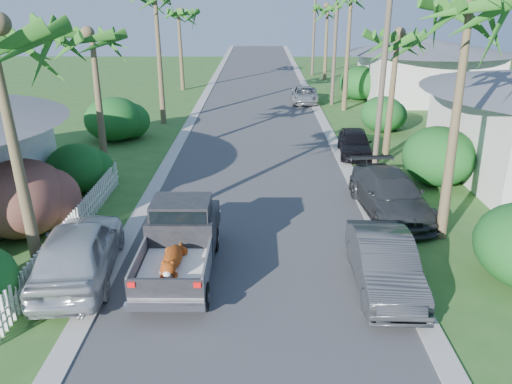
{
  "coord_description": "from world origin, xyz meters",
  "views": [
    {
      "loc": [
        0.14,
        -9.39,
        7.6
      ],
      "look_at": [
        0.04,
        6.37,
        1.4
      ],
      "focal_mm": 35.0,
      "sensor_mm": 36.0,
      "label": 1
    }
  ],
  "objects_px": {
    "parked_car_rd": "(305,95)",
    "palm_r_a": "(473,3)",
    "pickup_truck": "(181,237)",
    "house_right_far": "(425,72)",
    "palm_l_b": "(91,34)",
    "palm_r_d": "(328,6)",
    "parked_car_ln": "(78,250)",
    "palm_r_b": "(398,34)",
    "palm_l_d": "(179,11)",
    "parked_car_rm": "(390,195)",
    "parked_car_rf": "(355,143)",
    "parked_car_rn": "(384,264)",
    "utility_pole_b": "(383,69)",
    "utility_pole_c": "(335,41)",
    "utility_pole_d": "(314,28)"
  },
  "relations": [
    {
      "from": "parked_car_rf",
      "to": "palm_l_d",
      "type": "bearing_deg",
      "value": 126.13
    },
    {
      "from": "pickup_truck",
      "to": "parked_car_rn",
      "type": "height_order",
      "value": "pickup_truck"
    },
    {
      "from": "pickup_truck",
      "to": "house_right_far",
      "type": "distance_m",
      "value": 30.31
    },
    {
      "from": "pickup_truck",
      "to": "utility_pole_b",
      "type": "relative_size",
      "value": 0.57
    },
    {
      "from": "palm_r_d",
      "to": "utility_pole_d",
      "type": "relative_size",
      "value": 0.89
    },
    {
      "from": "palm_r_b",
      "to": "utility_pole_c",
      "type": "xyz_separation_m",
      "value": [
        -1.0,
        13.0,
        -1.35
      ]
    },
    {
      "from": "palm_r_a",
      "to": "utility_pole_c",
      "type": "relative_size",
      "value": 0.97
    },
    {
      "from": "palm_l_d",
      "to": "utility_pole_c",
      "type": "xyz_separation_m",
      "value": [
        12.1,
        -6.0,
        -1.84
      ]
    },
    {
      "from": "parked_car_rn",
      "to": "parked_car_ln",
      "type": "bearing_deg",
      "value": 178.2
    },
    {
      "from": "parked_car_rf",
      "to": "parked_car_rn",
      "type": "bearing_deg",
      "value": -91.63
    },
    {
      "from": "house_right_far",
      "to": "utility_pole_c",
      "type": "xyz_separation_m",
      "value": [
        -7.4,
        -2.0,
        2.48
      ]
    },
    {
      "from": "palm_r_a",
      "to": "utility_pole_d",
      "type": "distance_m",
      "value": 37.11
    },
    {
      "from": "parked_car_rd",
      "to": "utility_pole_d",
      "type": "relative_size",
      "value": 0.47
    },
    {
      "from": "utility_pole_d",
      "to": "utility_pole_b",
      "type": "bearing_deg",
      "value": -90.0
    },
    {
      "from": "utility_pole_d",
      "to": "palm_r_d",
      "type": "bearing_deg",
      "value": -73.3
    },
    {
      "from": "utility_pole_b",
      "to": "pickup_truck",
      "type": "bearing_deg",
      "value": -129.99
    },
    {
      "from": "pickup_truck",
      "to": "palm_r_a",
      "type": "bearing_deg",
      "value": 14.82
    },
    {
      "from": "parked_car_rd",
      "to": "palm_r_a",
      "type": "relative_size",
      "value": 0.49
    },
    {
      "from": "parked_car_rd",
      "to": "house_right_far",
      "type": "height_order",
      "value": "house_right_far"
    },
    {
      "from": "palm_r_d",
      "to": "palm_r_b",
      "type": "bearing_deg",
      "value": -89.77
    },
    {
      "from": "utility_pole_b",
      "to": "parked_car_ln",
      "type": "bearing_deg",
      "value": -137.17
    },
    {
      "from": "parked_car_rn",
      "to": "house_right_far",
      "type": "distance_m",
      "value": 28.91
    },
    {
      "from": "parked_car_rf",
      "to": "utility_pole_c",
      "type": "xyz_separation_m",
      "value": [
        0.6,
        12.89,
        3.94
      ]
    },
    {
      "from": "pickup_truck",
      "to": "house_right_far",
      "type": "xyz_separation_m",
      "value": [
        15.15,
        26.23,
        1.11
      ]
    },
    {
      "from": "palm_l_d",
      "to": "palm_r_b",
      "type": "xyz_separation_m",
      "value": [
        13.1,
        -19.0,
        -0.49
      ]
    },
    {
      "from": "house_right_far",
      "to": "utility_pole_b",
      "type": "bearing_deg",
      "value": -113.52
    },
    {
      "from": "pickup_truck",
      "to": "utility_pole_d",
      "type": "relative_size",
      "value": 0.57
    },
    {
      "from": "palm_l_b",
      "to": "house_right_far",
      "type": "bearing_deg",
      "value": 42.27
    },
    {
      "from": "palm_l_b",
      "to": "palm_r_d",
      "type": "height_order",
      "value": "palm_r_d"
    },
    {
      "from": "house_right_far",
      "to": "utility_pole_c",
      "type": "distance_m",
      "value": 8.06
    },
    {
      "from": "parked_car_rm",
      "to": "utility_pole_c",
      "type": "distance_m",
      "value": 20.58
    },
    {
      "from": "pickup_truck",
      "to": "parked_car_ln",
      "type": "distance_m",
      "value": 2.92
    },
    {
      "from": "parked_car_rd",
      "to": "utility_pole_b",
      "type": "xyz_separation_m",
      "value": [
        2.0,
        -15.65,
        4.01
      ]
    },
    {
      "from": "pickup_truck",
      "to": "parked_car_rd",
      "type": "distance_m",
      "value": 25.54
    },
    {
      "from": "pickup_truck",
      "to": "parked_car_rm",
      "type": "distance_m",
      "value": 8.21
    },
    {
      "from": "pickup_truck",
      "to": "parked_car_rf",
      "type": "height_order",
      "value": "pickup_truck"
    },
    {
      "from": "pickup_truck",
      "to": "palm_r_b",
      "type": "height_order",
      "value": "palm_r_b"
    },
    {
      "from": "parked_car_rf",
      "to": "house_right_far",
      "type": "relative_size",
      "value": 0.43
    },
    {
      "from": "parked_car_rd",
      "to": "palm_r_b",
      "type": "bearing_deg",
      "value": -75.17
    },
    {
      "from": "parked_car_rn",
      "to": "utility_pole_c",
      "type": "distance_m",
      "value": 25.68
    },
    {
      "from": "palm_r_a",
      "to": "utility_pole_d",
      "type": "height_order",
      "value": "utility_pole_d"
    },
    {
      "from": "palm_l_b",
      "to": "utility_pole_d",
      "type": "height_order",
      "value": "utility_pole_d"
    },
    {
      "from": "palm_l_d",
      "to": "palm_r_a",
      "type": "distance_m",
      "value": 30.8
    },
    {
      "from": "parked_car_ln",
      "to": "palm_r_b",
      "type": "distance_m",
      "value": 17.33
    },
    {
      "from": "parked_car_rm",
      "to": "parked_car_rf",
      "type": "xyz_separation_m",
      "value": [
        0.0,
        7.31,
        -0.09
      ]
    },
    {
      "from": "utility_pole_b",
      "to": "palm_r_d",
      "type": "bearing_deg",
      "value": 88.09
    },
    {
      "from": "palm_r_b",
      "to": "palm_r_d",
      "type": "xyz_separation_m",
      "value": [
        -0.1,
        25.0,
        0.79
      ]
    },
    {
      "from": "palm_l_b",
      "to": "utility_pole_d",
      "type": "xyz_separation_m",
      "value": [
        12.4,
        31.0,
        -1.55
      ]
    },
    {
      "from": "parked_car_rn",
      "to": "parked_car_rf",
      "type": "xyz_separation_m",
      "value": [
        1.4,
        12.41,
        -0.07
      ]
    },
    {
      "from": "parked_car_rm",
      "to": "parked_car_rd",
      "type": "xyz_separation_m",
      "value": [
        -1.4,
        20.86,
        -0.16
      ]
    }
  ]
}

